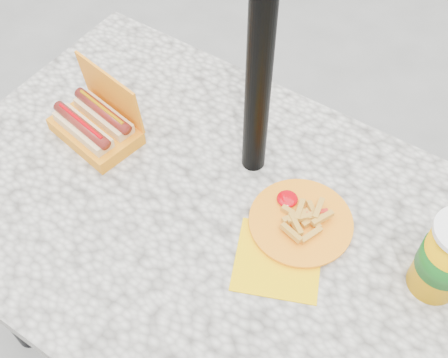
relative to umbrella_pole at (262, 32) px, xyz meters
The scene contains 6 objects.
ground 1.11m from the umbrella_pole, 90.00° to the right, with size 60.00×60.00×0.00m, color slate.
picnic_table 0.49m from the umbrella_pole, 90.00° to the right, with size 1.20×0.80×0.75m.
umbrella_pole is the anchor object (origin of this frame).
hotdog_box 0.48m from the umbrella_pole, 158.89° to the right, with size 0.21×0.16×0.16m.
fries_plate 0.39m from the umbrella_pole, 28.95° to the right, with size 0.22×0.31×0.04m.
soda_cup 0.50m from the umbrella_pole, ahead, with size 0.10×0.10×0.19m.
Camera 1 is at (0.37, -0.51, 1.71)m, focal length 45.00 mm.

